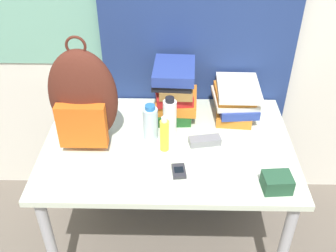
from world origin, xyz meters
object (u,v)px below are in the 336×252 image
Objects in this scene: book_stack_left at (175,90)px; sunscreen_bottle at (164,135)px; water_bottle at (151,123)px; cell_phone at (179,171)px; camera_pouch at (277,182)px; backpack at (83,100)px; sunglasses_case at (205,141)px; book_stack_center at (235,100)px; sports_bottle at (170,118)px.

sunscreen_bottle is at bearing -98.69° from book_stack_left.
water_bottle is 1.97× the size of cell_phone.
water_bottle is at bearing 147.64° from camera_pouch.
water_bottle reaches higher than cell_phone.
backpack is 5.69× the size of cell_phone.
book_stack_left is 1.85× the size of sunglasses_case.
backpack is 4.26× the size of camera_pouch.
backpack is at bearing -151.25° from book_stack_left.
book_stack_left is at bearing 179.83° from book_stack_center.
sunglasses_case is at bearing 133.78° from camera_pouch.
sunglasses_case is at bearing 12.64° from sunscreen_bottle.
backpack reaches higher than sunglasses_case.
camera_pouch is (0.28, -0.29, 0.02)m from sunglasses_case.
water_bottle reaches higher than book_stack_center.
sports_bottle is 0.28m from cell_phone.
sunglasses_case is (0.26, -0.05, -0.07)m from water_bottle.
book_stack_center is (0.31, -0.00, -0.06)m from book_stack_left.
water_bottle reaches higher than sunglasses_case.
book_stack_left is at bearing 28.75° from backpack.
book_stack_center is 3.01× the size of cell_phone.
book_stack_left is 1.31× the size of sports_bottle.
book_stack_left is 0.24m from water_bottle.
sunglasses_case is (0.17, -0.06, -0.09)m from sports_bottle.
sunglasses_case is at bearing -19.36° from sports_bottle.
camera_pouch is (0.45, -0.35, -0.07)m from sports_bottle.
sunscreen_bottle is at bearing -167.36° from sunglasses_case.
cell_phone is at bearing -67.28° from sunscreen_bottle.
sunglasses_case is (0.12, 0.20, 0.01)m from cell_phone.
book_stack_center is at bearing 17.25° from backpack.
sports_bottle is at bearing 5.28° from backpack.
cell_phone is 0.24m from sunglasses_case.
camera_pouch is at bearing -20.59° from backpack.
sunscreen_bottle is (-0.36, -0.29, -0.01)m from book_stack_center.
sports_bottle is at bearing 5.71° from water_bottle.
book_stack_left is 0.20m from sports_bottle.
sports_bottle is at bearing 141.92° from camera_pouch.
cell_phone is at bearing -61.75° from water_bottle.
backpack is at bearing 159.41° from camera_pouch.
cell_phone is at bearing -122.82° from book_stack_center.
sunglasses_case is at bearing -123.85° from book_stack_center.
cell_phone is (0.02, -0.45, -0.14)m from book_stack_left.
sunscreen_bottle is 1.46× the size of camera_pouch.
sunscreen_bottle is 1.95× the size of cell_phone.
book_stack_left reaches higher than book_stack_center.
cell_phone is (0.07, -0.16, -0.08)m from sunscreen_bottle.
sunglasses_case is (0.56, -0.02, -0.21)m from backpack.
sunscreen_bottle is 0.54m from camera_pouch.
backpack is 0.60m from sunglasses_case.
backpack is at bearing 169.85° from sunscreen_bottle.
book_stack_left is at bearing 83.48° from sports_bottle.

